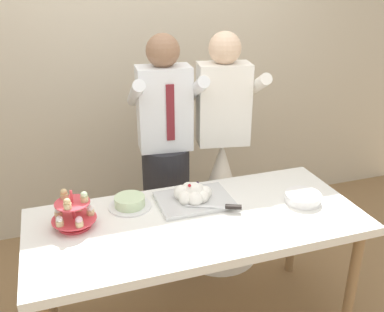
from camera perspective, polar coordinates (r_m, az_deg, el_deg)
The scene contains 8 objects.
rear_wall at distance 3.45m, azimuth -7.34°, elevation 13.77°, with size 5.20×0.10×2.90m, color beige.
dessert_table at distance 2.40m, azimuth 0.68°, elevation -9.64°, with size 1.80×0.80×0.78m.
cupcake_stand at distance 2.33m, azimuth -15.29°, elevation -7.27°, with size 0.23×0.23×0.21m.
main_cake_tray at distance 2.49m, azimuth 0.22°, elevation -5.27°, with size 0.42×0.36×0.13m.
plate_stack at distance 2.58m, azimuth 14.36°, elevation -5.31°, with size 0.21×0.21×0.05m.
round_cake at distance 2.48m, azimuth -8.16°, elevation -6.05°, with size 0.24×0.24×0.07m.
person_groom at distance 2.96m, azimuth -3.42°, elevation -1.98°, with size 0.50×0.53×1.66m.
person_bride at distance 3.12m, azimuth 3.82°, elevation -3.95°, with size 0.57×0.56×1.66m.
Camera 1 is at (-0.67, -1.91, 2.00)m, focal length 40.66 mm.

